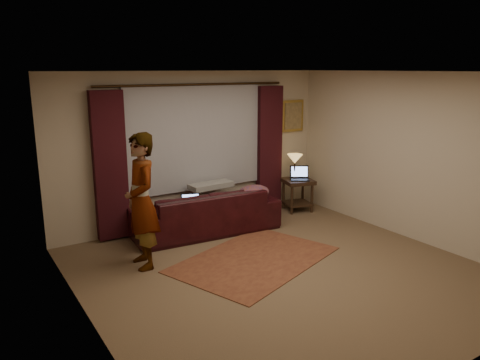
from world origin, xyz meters
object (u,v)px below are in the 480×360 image
at_px(sofa, 205,203).
at_px(person, 141,201).
at_px(laptop_table, 300,173).
at_px(tiffany_lamp, 295,166).
at_px(end_table, 297,195).
at_px(laptop_sofa, 191,202).

bearing_deg(sofa, person, 33.51).
xyz_separation_m(laptop_table, person, (-3.40, -0.82, 0.19)).
bearing_deg(tiffany_lamp, person, -164.00).
bearing_deg(tiffany_lamp, end_table, -87.49).
bearing_deg(end_table, tiffany_lamp, 92.51).
xyz_separation_m(sofa, end_table, (2.05, 0.11, -0.18)).
relative_size(sofa, person, 1.31).
xyz_separation_m(laptop_sofa, tiffany_lamp, (2.36, 0.36, 0.24)).
distance_m(sofa, laptop_sofa, 0.37).
xyz_separation_m(sofa, laptop_table, (2.04, 0.05, 0.25)).
relative_size(tiffany_lamp, person, 0.25).
relative_size(end_table, tiffany_lamp, 1.31).
xyz_separation_m(tiffany_lamp, person, (-3.40, -0.97, 0.08)).
bearing_deg(sofa, end_table, -172.89).
height_order(tiffany_lamp, laptop_table, tiffany_lamp).
bearing_deg(end_table, laptop_sofa, -173.75).
bearing_deg(laptop_sofa, person, -128.68).
height_order(end_table, laptop_table, laptop_table).
bearing_deg(laptop_table, laptop_sofa, -142.18).
height_order(laptop_sofa, laptop_table, laptop_table).
height_order(laptop_table, person, person).
height_order(sofa, tiffany_lamp, tiffany_lamp).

